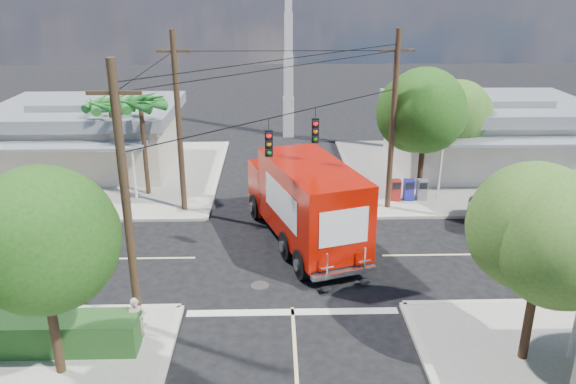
{
  "coord_description": "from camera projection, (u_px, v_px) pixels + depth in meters",
  "views": [
    {
      "loc": [
        -0.61,
        -21.43,
        10.99
      ],
      "look_at": [
        0.0,
        2.0,
        2.2
      ],
      "focal_mm": 35.0,
      "sensor_mm": 36.0,
      "label": 1
    }
  ],
  "objects": [
    {
      "name": "delivery_truck",
      "position": [
        305.0,
        201.0,
        24.59
      ],
      "size": [
        5.24,
        9.32,
        3.88
      ],
      "color": "black",
      "rests_on": "ground"
    },
    {
      "name": "ground",
      "position": [
        289.0,
        257.0,
        23.93
      ],
      "size": [
        120.0,
        120.0,
        0.0
      ],
      "primitive_type": "plane",
      "color": "black",
      "rests_on": "ground"
    },
    {
      "name": "tree_se",
      "position": [
        543.0,
        243.0,
        15.91
      ],
      "size": [
        3.67,
        3.54,
        5.62
      ],
      "color": "#422D1C",
      "rests_on": "sidewalk_se"
    },
    {
      "name": "tree_sw_front",
      "position": [
        39.0,
        244.0,
        15.18
      ],
      "size": [
        3.88,
        3.78,
        6.03
      ],
      "color": "#422D1C",
      "rests_on": "sidewalk_sw"
    },
    {
      "name": "utility_poles",
      "position": [
        251.0,
        141.0,
        23.76
      ],
      "size": [
        12.0,
        10.68,
        9.0
      ],
      "color": "#473321",
      "rests_on": "ground"
    },
    {
      "name": "palm_nw_back",
      "position": [
        110.0,
        106.0,
        30.49
      ],
      "size": [
        3.01,
        3.08,
        5.19
      ],
      "color": "#422D1C",
      "rests_on": "sidewalk_nw"
    },
    {
      "name": "sidewalk_nw",
      "position": [
        104.0,
        175.0,
        33.83
      ],
      "size": [
        14.12,
        14.12,
        0.14
      ],
      "color": "gray",
      "rests_on": "ground"
    },
    {
      "name": "building_nw",
      "position": [
        89.0,
        134.0,
        34.53
      ],
      "size": [
        10.8,
        10.2,
        4.3
      ],
      "color": "beige",
      "rests_on": "sidewalk_nw"
    },
    {
      "name": "pedestrian",
      "position": [
        137.0,
        320.0,
        17.82
      ],
      "size": [
        0.65,
        0.53,
        1.54
      ],
      "primitive_type": "imported",
      "rotation": [
        0.0,
        0.0,
        0.32
      ],
      "color": "#BDAB9F",
      "rests_on": "sidewalk_sw"
    },
    {
      "name": "tree_ne_back",
      "position": [
        461.0,
        113.0,
        31.09
      ],
      "size": [
        3.77,
        3.66,
        5.82
      ],
      "color": "#422D1C",
      "rests_on": "sidewalk_ne"
    },
    {
      "name": "tree_ne_front",
      "position": [
        426.0,
        111.0,
        28.76
      ],
      "size": [
        4.21,
        4.14,
        6.66
      ],
      "color": "#422D1C",
      "rests_on": "sidewalk_ne"
    },
    {
      "name": "picket_fence",
      "position": [
        55.0,
        320.0,
        18.26
      ],
      "size": [
        5.94,
        0.06,
        1.0
      ],
      "color": "silver",
      "rests_on": "sidewalk_sw"
    },
    {
      "name": "parked_car",
      "position": [
        538.0,
        217.0,
        25.79
      ],
      "size": [
        6.85,
        4.95,
        1.73
      ],
      "primitive_type": "imported",
      "rotation": [
        0.0,
        0.0,
        1.2
      ],
      "color": "silver",
      "rests_on": "ground"
    },
    {
      "name": "vending_boxes",
      "position": [
        409.0,
        190.0,
        29.65
      ],
      "size": [
        1.9,
        0.5,
        1.1
      ],
      "color": "maroon",
      "rests_on": "sidewalk_ne"
    },
    {
      "name": "road_markings",
      "position": [
        290.0,
        273.0,
        22.55
      ],
      "size": [
        32.0,
        32.0,
        0.01
      ],
      "color": "beige",
      "rests_on": "ground"
    },
    {
      "name": "radio_tower",
      "position": [
        288.0,
        61.0,
        40.69
      ],
      "size": [
        0.8,
        0.8,
        17.0
      ],
      "color": "silver",
      "rests_on": "ground"
    },
    {
      "name": "palm_nw_front",
      "position": [
        140.0,
        105.0,
        29.0
      ],
      "size": [
        3.01,
        3.08,
        5.59
      ],
      "color": "#422D1C",
      "rests_on": "sidewalk_nw"
    },
    {
      "name": "building_ne",
      "position": [
        486.0,
        132.0,
        34.62
      ],
      "size": [
        11.8,
        10.2,
        4.5
      ],
      "color": "silver",
      "rests_on": "sidewalk_ne"
    },
    {
      "name": "sidewalk_ne",
      "position": [
        461.0,
        172.0,
        34.36
      ],
      "size": [
        14.12,
        14.12,
        0.14
      ],
      "color": "gray",
      "rests_on": "ground"
    },
    {
      "name": "hedge_sw",
      "position": [
        39.0,
        334.0,
        17.51
      ],
      "size": [
        6.2,
        1.2,
        1.1
      ],
      "primitive_type": "cube",
      "color": "#1D4D1F",
      "rests_on": "sidewalk_sw"
    }
  ]
}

